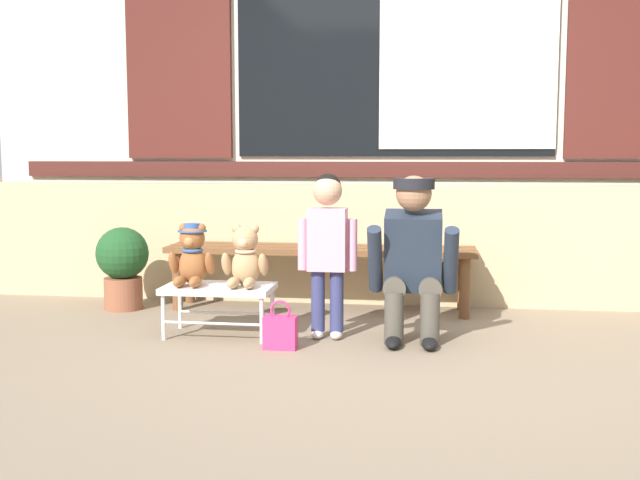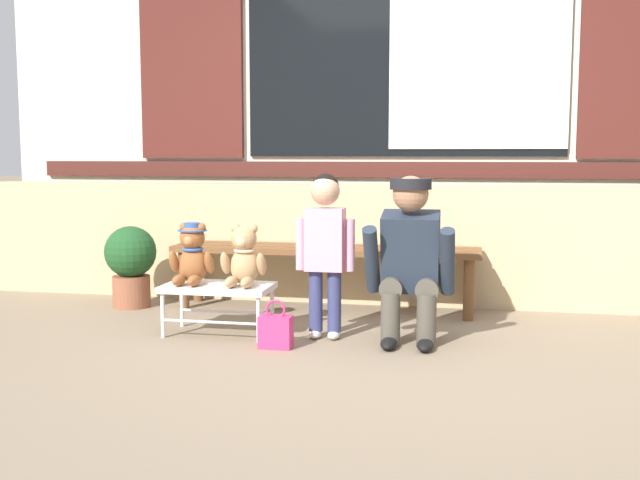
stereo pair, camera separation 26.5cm
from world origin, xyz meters
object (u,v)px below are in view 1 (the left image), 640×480
Objects in this scene: teddy_bear_plain at (245,258)px; potted_plant at (123,263)px; handbag_on_ground at (280,331)px; child_standing at (327,237)px; adult_crouching at (415,258)px; wooden_bench_long at (320,256)px; teddy_bear_with_hat at (192,256)px; small_display_bench at (219,291)px.

teddy_bear_plain is 0.64× the size of potted_plant.
potted_plant is (-1.28, 0.91, 0.23)m from handbag_on_ground.
child_standing is at bearing 51.30° from handbag_on_ground.
wooden_bench_long is at bearing 129.32° from adult_crouching.
handbag_on_ground is at bearing -44.36° from teddy_bear_plain.
adult_crouching is (1.30, 0.01, 0.01)m from teddy_bear_with_hat.
small_display_bench is 2.35× the size of handbag_on_ground.
teddy_bear_with_hat is at bearing 156.40° from handbag_on_ground.
wooden_bench_long is 0.83m from child_standing.
child_standing is at bearing -78.91° from wooden_bench_long.
wooden_bench_long is at bearing 86.24° from handbag_on_ground.
child_standing is at bearing 1.96° from teddy_bear_with_hat.
child_standing is (0.80, 0.03, 0.12)m from teddy_bear_with_hat.
potted_plant is (-1.51, 0.63, -0.27)m from child_standing.
adult_crouching reaches higher than wooden_bench_long.
handbag_on_ground is 1.59m from potted_plant.
teddy_bear_with_hat is at bearing -179.43° from adult_crouching.
wooden_bench_long is 5.78× the size of teddy_bear_with_hat.
teddy_bear_with_hat is 0.98m from potted_plant.
teddy_bear_with_hat is 0.64× the size of potted_plant.
adult_crouching is at bearing 0.57° from teddy_bear_with_hat.
child_standing reaches higher than teddy_bear_plain.
teddy_bear_with_hat reaches higher than potted_plant.
teddy_bear_with_hat is at bearing -42.92° from potted_plant.
teddy_bear_with_hat is (-0.16, 0.00, 0.21)m from small_display_bench.
teddy_bear_plain reaches higher than potted_plant.
potted_plant reaches higher than wooden_bench_long.
wooden_bench_long is 1.04m from adult_crouching.
handbag_on_ground is at bearing -93.76° from wooden_bench_long.
wooden_bench_long reaches higher than small_display_bench.
teddy_bear_with_hat is 1.34× the size of handbag_on_ground.
adult_crouching is at bearing 20.08° from handbag_on_ground.
small_display_bench is 1.09m from potted_plant.
child_standing reaches higher than small_display_bench.
child_standing reaches higher than wooden_bench_long.
child_standing is (0.15, -0.79, 0.22)m from wooden_bench_long.
small_display_bench is at bearing -37.26° from potted_plant.
adult_crouching is 3.49× the size of handbag_on_ground.
wooden_bench_long is at bearing 6.59° from potted_plant.
teddy_bear_plain is 0.38× the size of child_standing.
teddy_bear_plain is at bearing -32.65° from potted_plant.
potted_plant is at bearing 142.74° from small_display_bench.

